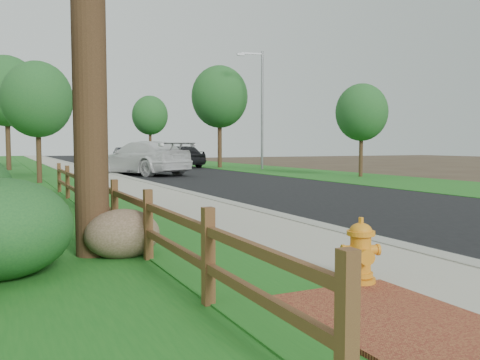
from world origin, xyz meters
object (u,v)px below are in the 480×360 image
ranch_fence (103,199)px  streetlight (260,103)px  fire_hydrant (361,253)px  dark_car_mid (180,156)px  white_suv (142,158)px

ranch_fence → streetlight: (14.59, 20.40, 4.02)m
fire_hydrant → dark_car_mid: (8.90, 32.67, 0.43)m
dark_car_mid → ranch_fence: bearing=58.7°
white_suv → streetlight: bearing=172.0°
white_suv → fire_hydrant: bearing=58.7°
fire_hydrant → white_suv: bearing=81.3°
fire_hydrant → streetlight: streetlight is taller
ranch_fence → dark_car_mid: bearing=67.8°
ranch_fence → dark_car_mid: size_ratio=3.27×
streetlight → white_suv: bearing=-165.3°
white_suv → dark_car_mid: (5.20, 8.43, -0.09)m
white_suv → streetlight: 9.98m
ranch_fence → dark_car_mid: dark_car_mid is taller
ranch_fence → dark_car_mid: 28.59m
fire_hydrant → streetlight: 29.76m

